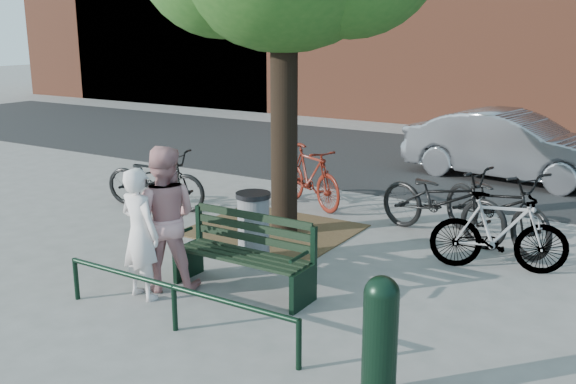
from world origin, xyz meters
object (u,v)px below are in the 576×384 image
Objects in this scene: bicycle_c at (442,200)px; parked_car at (511,146)px; litter_bin at (254,227)px; person_right at (163,218)px; bollard at (380,334)px; person_left at (140,234)px; park_bench at (246,252)px.

parked_car is (-0.04, 4.39, 0.14)m from bicycle_c.
bicycle_c is (1.78, 2.35, 0.08)m from litter_bin.
bollard is at bearing 132.29° from person_right.
parked_car reaches higher than bicycle_c.
litter_bin is (0.43, 1.66, -0.29)m from person_left.
parked_car reaches higher than bollard.
park_bench is 3.45m from bicycle_c.
person_left is 0.37m from person_right.
litter_bin is 6.96m from parked_car.
person_right is at bearing 172.98° from parked_car.
park_bench is 1.25m from person_left.
person_right is at bearing -88.81° from person_left.
litter_bin is at bearing -139.02° from person_right.
person_left is at bearing 165.91° from bicycle_c.
bicycle_c is at bearing 67.66° from park_bench.
parked_car is at bearing 15.28° from bicycle_c.
parked_car is at bearing -96.98° from person_left.
litter_bin is at bearing 173.30° from parked_car.
person_right reaches higher than litter_bin.
bicycle_c reaches higher than litter_bin.
person_right is (0.04, 0.35, 0.10)m from person_left.
person_left is at bearing 51.15° from person_right.
park_bench is 1.00× the size of person_right.
parked_car is (1.27, 7.57, 0.23)m from park_bench.
litter_bin is 0.22× the size of parked_car.
bollard is 0.26× the size of parked_car.
person_right is at bearing 164.08° from bicycle_c.
person_right reaches higher than person_left.
person_left is at bearing 173.32° from parked_car.
park_bench is at bearing 150.11° from bollard.
bicycle_c is 0.50× the size of parked_car.
person_right reaches higher than park_bench.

